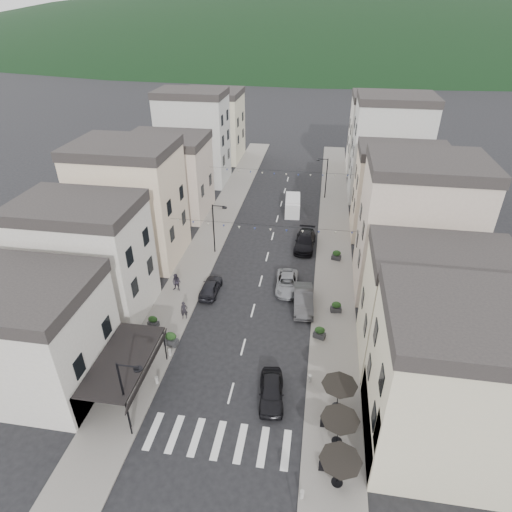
{
  "coord_description": "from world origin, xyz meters",
  "views": [
    {
      "loc": [
        5.3,
        -15.43,
        24.95
      ],
      "look_at": [
        -0.36,
        20.14,
        3.5
      ],
      "focal_mm": 30.0,
      "sensor_mm": 36.0,
      "label": 1
    }
  ],
  "objects": [
    {
      "name": "hill_backdrop",
      "position": [
        0.0,
        300.0,
        0.0
      ],
      "size": [
        640.0,
        360.0,
        70.0
      ],
      "primitive_type": "ellipsoid",
      "color": "black",
      "rests_on": "ground"
    },
    {
      "name": "streetlamp_left_far",
      "position": [
        -5.82,
        26.0,
        3.7
      ],
      "size": [
        1.7,
        0.56,
        6.0
      ],
      "color": "black",
      "rests_on": "ground"
    },
    {
      "name": "buildings_row_right",
      "position": [
        14.5,
        36.59,
        6.32
      ],
      "size": [
        10.2,
        54.16,
        14.5
      ],
      "color": "beige",
      "rests_on": "ground"
    },
    {
      "name": "parked_car_e",
      "position": [
        -4.6,
        18.14,
        0.71
      ],
      "size": [
        1.73,
        4.2,
        1.42
      ],
      "primitive_type": "imported",
      "rotation": [
        0.0,
        0.0,
        3.13
      ],
      "color": "black",
      "rests_on": "ground"
    },
    {
      "name": "parked_car_a",
      "position": [
        3.02,
        6.0,
        0.74
      ],
      "size": [
        2.24,
        4.53,
        1.48
      ],
      "primitive_type": "imported",
      "rotation": [
        0.0,
        0.0,
        0.12
      ],
      "color": "black",
      "rests_on": "ground"
    },
    {
      "name": "pedestrian_b",
      "position": [
        -7.99,
        17.92,
        1.06
      ],
      "size": [
        0.97,
        0.79,
        1.87
      ],
      "primitive_type": "imported",
      "rotation": [
        0.0,
        0.0,
        -0.09
      ],
      "color": "#26212D",
      "rests_on": "sidewalk_left"
    },
    {
      "name": "delivery_van",
      "position": [
        1.81,
        38.32,
        1.15
      ],
      "size": [
        2.28,
        5.03,
        2.35
      ],
      "rotation": [
        0.0,
        0.0,
        0.07
      ],
      "color": "silver",
      "rests_on": "ground"
    },
    {
      "name": "bistro_building",
      "position": [
        14.5,
        4.0,
        5.0
      ],
      "size": [
        10.0,
        8.0,
        10.0
      ],
      "primitive_type": "cube",
      "color": "beige",
      "rests_on": "ground"
    },
    {
      "name": "sidewalk_left",
      "position": [
        -7.5,
        32.0,
        0.06
      ],
      "size": [
        4.0,
        76.0,
        0.12
      ],
      "primitive_type": "cube",
      "color": "slate",
      "rests_on": "ground"
    },
    {
      "name": "streetlamp_right_far",
      "position": [
        5.82,
        44.0,
        3.7
      ],
      "size": [
        1.7,
        0.56,
        6.0
      ],
      "color": "black",
      "rests_on": "ground"
    },
    {
      "name": "ground",
      "position": [
        0.0,
        0.0,
        0.0
      ],
      "size": [
        700.0,
        700.0,
        0.0
      ],
      "primitive_type": "plane",
      "color": "black",
      "rests_on": "ground"
    },
    {
      "name": "bunting_near",
      "position": [
        0.0,
        22.0,
        5.65
      ],
      "size": [
        19.0,
        0.28,
        0.62
      ],
      "color": "black",
      "rests_on": "ground"
    },
    {
      "name": "planter_rc",
      "position": [
        7.73,
        26.41,
        0.68
      ],
      "size": [
        1.14,
        0.81,
        1.15
      ],
      "rotation": [
        0.0,
        0.0,
        -0.26
      ],
      "color": "#2A292C",
      "rests_on": "sidewalk_right"
    },
    {
      "name": "streetlamp_left_near",
      "position": [
        -5.82,
        2.0,
        3.7
      ],
      "size": [
        1.7,
        0.56,
        6.0
      ],
      "color": "black",
      "rests_on": "ground"
    },
    {
      "name": "parked_car_c",
      "position": [
        2.8,
        20.1,
        0.68
      ],
      "size": [
        2.6,
        5.02,
        1.35
      ],
      "primitive_type": "imported",
      "rotation": [
        0.0,
        0.0,
        0.07
      ],
      "color": "gray",
      "rests_on": "ground"
    },
    {
      "name": "bunting_far",
      "position": [
        0.0,
        38.0,
        5.65
      ],
      "size": [
        19.0,
        0.28,
        0.62
      ],
      "color": "black",
      "rests_on": "ground"
    },
    {
      "name": "parked_car_d",
      "position": [
        4.08,
        28.88,
        0.8
      ],
      "size": [
        2.47,
        5.6,
        1.6
      ],
      "primitive_type": "imported",
      "rotation": [
        0.0,
        0.0,
        -0.04
      ],
      "color": "black",
      "rests_on": "ground"
    },
    {
      "name": "sidewalk_right",
      "position": [
        7.5,
        32.0,
        0.06
      ],
      "size": [
        4.0,
        76.0,
        0.12
      ],
      "primitive_type": "cube",
      "color": "slate",
      "rests_on": "ground"
    },
    {
      "name": "planter_ra",
      "position": [
        6.27,
        13.07,
        0.67
      ],
      "size": [
        1.14,
        0.89,
        1.13
      ],
      "rotation": [
        0.0,
        0.0,
        -0.38
      ],
      "color": "#2F2F31",
      "rests_on": "sidewalk_right"
    },
    {
      "name": "cafe_terrace",
      "position": [
        7.7,
        2.8,
        2.36
      ],
      "size": [
        2.5,
        8.1,
        2.53
      ],
      "color": "black",
      "rests_on": "ground"
    },
    {
      "name": "boutique_awning",
      "position": [
        -7.25,
        5.0,
        3.11
      ],
      "size": [
        3.77,
        7.5,
        3.28
      ],
      "color": "black",
      "rests_on": "ground"
    },
    {
      "name": "planter_rb",
      "position": [
        7.68,
        16.91,
        0.66
      ],
      "size": [
        1.05,
        0.66,
        1.1
      ],
      "rotation": [
        0.0,
        0.0,
        0.12
      ],
      "color": "#29282B",
      "rests_on": "sidewalk_right"
    },
    {
      "name": "parked_car_b",
      "position": [
        4.6,
        17.3,
        0.84
      ],
      "size": [
        2.23,
        5.23,
        1.68
      ],
      "primitive_type": "imported",
      "rotation": [
        0.0,
        0.0,
        0.09
      ],
      "color": "#343437",
      "rests_on": "ground"
    },
    {
      "name": "buildings_row_left",
      "position": [
        -14.5,
        37.75,
        6.12
      ],
      "size": [
        10.2,
        54.16,
        14.0
      ],
      "color": "beige",
      "rests_on": "ground"
    },
    {
      "name": "boutique_building",
      "position": [
        -15.5,
        5.0,
        4.0
      ],
      "size": [
        12.0,
        8.0,
        8.0
      ],
      "primitive_type": "cube",
      "color": "beige",
      "rests_on": "ground"
    },
    {
      "name": "planter_lb",
      "position": [
        -8.34,
        12.28,
        0.64
      ],
      "size": [
        1.03,
        0.69,
        1.07
      ],
      "rotation": [
        0.0,
        0.0,
        -0.18
      ],
      "color": "#2E2F31",
      "rests_on": "sidewalk_left"
    },
    {
      "name": "pedestrian_a",
      "position": [
        -5.93,
        13.78,
        1.0
      ],
      "size": [
        0.75,
        0.61,
        1.76
      ],
      "primitive_type": "imported",
      "rotation": [
        0.0,
        0.0,
        0.33
      ],
      "color": "black",
      "rests_on": "sidewalk_left"
    },
    {
      "name": "bollards",
      "position": [
        0.0,
        5.5,
        0.42
      ],
      "size": [
        11.66,
        10.26,
        0.6
      ],
      "color": "gray",
      "rests_on": "ground"
    },
    {
      "name": "planter_la",
      "position": [
        -6.0,
        10.23,
        0.74
      ],
      "size": [
        1.25,
        0.89,
        1.27
      ],
      "rotation": [
        0.0,
        0.0,
        -0.25
      ],
      "color": "#2E2E31",
      "rests_on": "sidewalk_left"
    }
  ]
}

